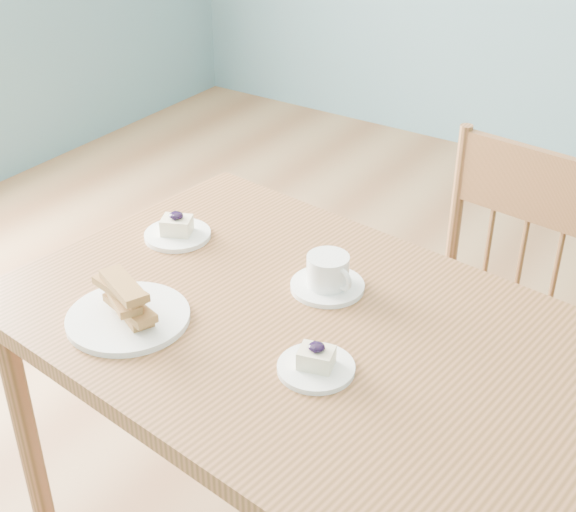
{
  "coord_description": "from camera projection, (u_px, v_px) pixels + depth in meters",
  "views": [
    {
      "loc": [
        0.58,
        -1.29,
        1.67
      ],
      "look_at": [
        -0.17,
        -0.17,
        0.86
      ],
      "focal_mm": 50.0,
      "sensor_mm": 36.0,
      "label": 1
    }
  ],
  "objects": [
    {
      "name": "cheesecake_plate_far",
      "position": [
        177.0,
        231.0,
        1.85
      ],
      "size": [
        0.15,
        0.15,
        0.06
      ],
      "rotation": [
        0.0,
        0.0,
        0.43
      ],
      "color": "white",
      "rests_on": "dining_table"
    },
    {
      "name": "coffee_cup",
      "position": [
        328.0,
        275.0,
        1.66
      ],
      "size": [
        0.16,
        0.16,
        0.08
      ],
      "rotation": [
        0.0,
        0.0,
        -0.3
      ],
      "color": "white",
      "rests_on": "dining_table"
    },
    {
      "name": "dining_chair",
      "position": [
        486.0,
        333.0,
        2.0
      ],
      "size": [
        0.47,
        0.45,
        0.94
      ],
      "rotation": [
        0.0,
        0.0,
        -0.12
      ],
      "color": "#9D613B",
      "rests_on": "ground"
    },
    {
      "name": "cheesecake_plate_near",
      "position": [
        316.0,
        364.0,
        1.44
      ],
      "size": [
        0.14,
        0.14,
        0.06
      ],
      "rotation": [
        0.0,
        0.0,
        0.27
      ],
      "color": "white",
      "rests_on": "dining_table"
    },
    {
      "name": "dining_table",
      "position": [
        341.0,
        372.0,
        1.56
      ],
      "size": [
        1.49,
        0.96,
        0.75
      ],
      "rotation": [
        0.0,
        0.0,
        -0.12
      ],
      "color": "#9D613B",
      "rests_on": "ground"
    },
    {
      "name": "biscotti_plate",
      "position": [
        127.0,
        308.0,
        1.56
      ],
      "size": [
        0.24,
        0.24,
        0.1
      ],
      "rotation": [
        0.0,
        0.0,
        -0.4
      ],
      "color": "white",
      "rests_on": "dining_table"
    }
  ]
}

